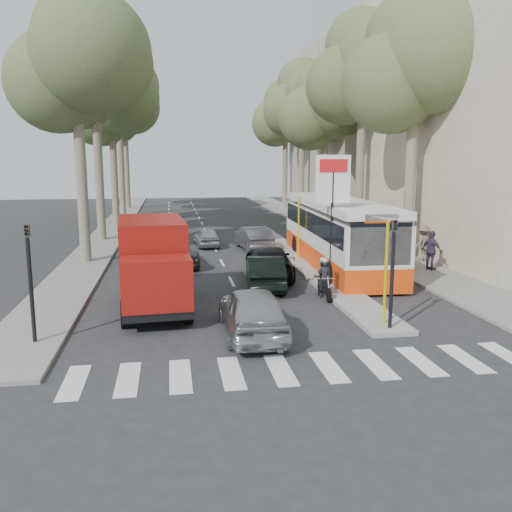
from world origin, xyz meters
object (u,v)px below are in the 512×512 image
at_px(dark_hatchback, 265,272).
at_px(red_truck, 153,262).
at_px(motorcycle, 323,279).
at_px(silver_hatchback, 252,311).
at_px(city_bus, 337,231).

relative_size(dark_hatchback, red_truck, 0.69).
height_order(dark_hatchback, motorcycle, motorcycle).
distance_m(silver_hatchback, dark_hatchback, 6.25).
distance_m(dark_hatchback, city_bus, 6.20).
height_order(dark_hatchback, red_truck, red_truck).
height_order(city_bus, motorcycle, city_bus).
distance_m(silver_hatchback, motorcycle, 5.53).
bearing_deg(dark_hatchback, city_bus, -130.59).
distance_m(silver_hatchback, city_bus, 11.88).
xyz_separation_m(dark_hatchback, city_bus, (4.43, 4.19, 1.10)).
bearing_deg(dark_hatchback, red_truck, 33.57).
bearing_deg(dark_hatchback, silver_hatchback, 82.40).
bearing_deg(motorcycle, silver_hatchback, -127.64).
height_order(silver_hatchback, dark_hatchback, silver_hatchback).
xyz_separation_m(red_truck, motorcycle, (6.62, 0.60, -0.97)).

